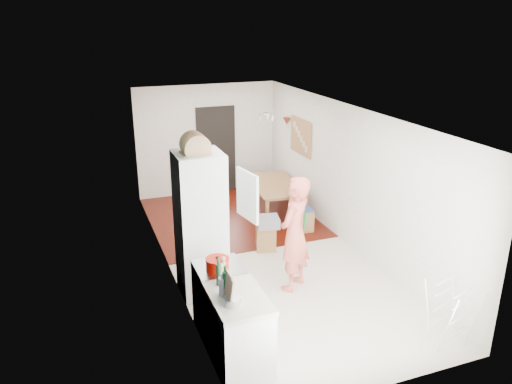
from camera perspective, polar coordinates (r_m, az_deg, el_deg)
room_shell at (r=8.22m, az=0.83°, el=0.60°), size 3.20×7.00×2.50m
floor at (r=8.70m, az=0.79°, el=-7.21°), size 3.20×7.00×0.01m
wood_floor_overlay at (r=10.29m, az=-2.95°, el=-2.82°), size 3.20×3.30×0.01m
sage_wall_panel at (r=5.76m, az=-6.67°, el=-1.62°), size 0.02×3.00×1.30m
tile_splashback at (r=5.58m, az=-4.92°, el=-10.26°), size 0.02×1.90×0.50m
doorway_recess at (r=11.51m, az=-4.57°, el=4.81°), size 0.90×0.04×2.00m
base_cabinet at (r=6.04m, az=-2.02°, el=-15.75°), size 0.60×0.90×0.86m
worktop at (r=5.79m, az=-2.07°, el=-12.03°), size 0.62×0.92×0.06m
range_cooker at (r=6.63m, az=-4.13°, el=-12.14°), size 0.60×0.60×0.88m
cooker_top at (r=6.40m, az=-4.23°, el=-8.63°), size 0.60×0.60×0.04m
fridge_housing at (r=7.22m, az=-6.35°, el=-3.75°), size 0.66×0.66×2.15m
fridge_door at (r=6.94m, az=-0.99°, el=-0.40°), size 0.14×0.56×0.70m
fridge_interior at (r=7.13m, az=-4.08°, el=0.09°), size 0.02×0.52×0.66m
pinboard at (r=10.42m, az=5.17°, el=6.33°), size 0.03×0.90×0.70m
pinboard_frame at (r=10.41m, az=5.09°, el=6.33°), size 0.00×0.94×0.74m
wall_sconce at (r=10.94m, az=3.54°, el=8.08°), size 0.18×0.18×0.16m
person at (r=7.32m, az=4.45°, el=-3.66°), size 0.90×0.87×2.08m
dining_table at (r=10.55m, az=2.34°, el=-0.80°), size 0.94×1.51×0.51m
dining_chair at (r=9.52m, az=5.24°, el=-1.89°), size 0.40×0.40×0.90m
stool at (r=8.83m, az=1.13°, el=-5.23°), size 0.42×0.42×0.44m
grey_drape at (r=8.70m, az=1.37°, el=-3.42°), size 0.45×0.45×0.17m
drying_rack at (r=6.80m, az=21.40°, el=-12.89°), size 0.53×0.50×0.84m
bread_bin at (r=6.80m, az=-6.96°, el=5.22°), size 0.46×0.45×0.20m
red_casserole at (r=6.25m, az=-4.44°, el=-8.28°), size 0.30×0.30×0.17m
steel_pan at (r=5.59m, az=-2.70°, el=-12.34°), size 0.24×0.24×0.09m
held_bottle at (r=7.23m, az=5.65°, el=-3.20°), size 0.05×0.05×0.24m
bottle_a at (r=5.69m, az=-3.47°, el=-10.45°), size 0.09×0.09×0.31m
bottle_b at (r=5.92m, az=-4.27°, el=-9.41°), size 0.08×0.08×0.27m
bottle_c at (r=5.73m, az=-3.83°, el=-10.75°), size 0.10×0.10×0.22m
pepper_mill_front at (r=5.98m, az=-3.99°, el=-9.50°), size 0.06×0.06×0.20m
pepper_mill_back at (r=6.08m, az=-3.76°, el=-8.83°), size 0.07×0.07×0.23m
chopping_boards at (r=5.60m, az=-3.26°, el=-10.83°), size 0.04×0.25×0.34m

